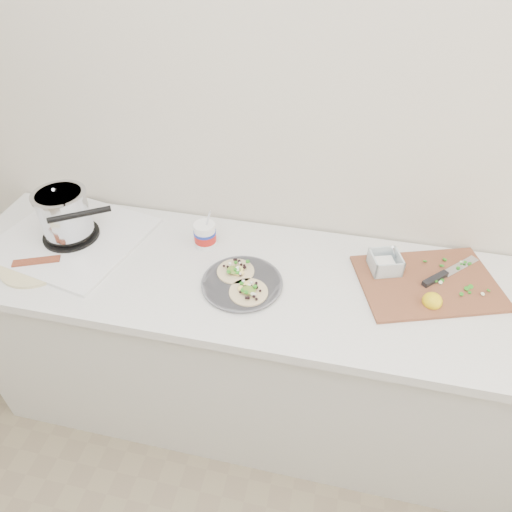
% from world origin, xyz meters
% --- Properties ---
extents(counter, '(2.44, 0.66, 0.90)m').
position_xyz_m(counter, '(0.00, 1.43, 0.45)').
color(counter, beige).
rests_on(counter, ground).
extents(stove, '(0.63, 0.60, 0.26)m').
position_xyz_m(stove, '(-0.82, 1.47, 0.99)').
color(stove, silver).
rests_on(stove, counter).
extents(taco_plate, '(0.30, 0.30, 0.04)m').
position_xyz_m(taco_plate, '(-0.08, 1.36, 0.92)').
color(taco_plate, '#55555B').
rests_on(taco_plate, counter).
extents(tub, '(0.09, 0.09, 0.20)m').
position_xyz_m(tub, '(-0.28, 1.55, 0.96)').
color(tub, white).
rests_on(tub, counter).
extents(cutboard, '(0.57, 0.48, 0.08)m').
position_xyz_m(cutboard, '(0.56, 1.52, 0.92)').
color(cutboard, brown).
rests_on(cutboard, counter).
extents(bacon_plate, '(0.27, 0.27, 0.02)m').
position_xyz_m(bacon_plate, '(-0.87, 1.30, 0.91)').
color(bacon_plate, '#C5B884').
rests_on(bacon_plate, counter).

